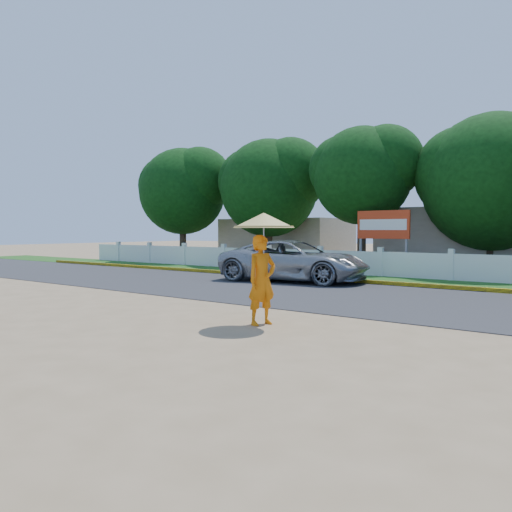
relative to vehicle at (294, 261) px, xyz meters
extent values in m
plane|color=#9E8460|center=(1.96, -7.21, -0.82)|extent=(120.00, 120.00, 0.00)
cube|color=#38383A|center=(1.96, -2.71, -0.81)|extent=(60.00, 7.00, 0.02)
cube|color=#2D601E|center=(1.96, 2.54, -0.81)|extent=(60.00, 3.50, 0.03)
cube|color=yellow|center=(1.96, 0.84, -0.74)|extent=(40.00, 0.18, 0.16)
cube|color=silver|center=(1.96, 3.99, -0.27)|extent=(40.00, 0.10, 1.10)
cube|color=#B7AD99|center=(4.96, 10.79, 0.78)|extent=(10.00, 6.00, 3.20)
cube|color=#B7AD99|center=(-8.04, 11.79, 0.58)|extent=(8.00, 5.00, 2.80)
imported|color=#94979B|center=(0.00, 0.00, 0.00)|extent=(6.28, 3.62, 1.65)
imported|color=orange|center=(4.27, -8.12, 0.15)|extent=(0.64, 0.81, 1.95)
cylinder|color=gray|center=(4.32, -8.12, 0.90)|extent=(0.03, 0.03, 1.26)
cone|color=#D2B861|center=(4.32, -8.12, 1.44)|extent=(1.33, 1.33, 0.32)
cylinder|color=gray|center=(0.52, 5.09, 0.18)|extent=(0.12, 0.12, 2.00)
cylinder|color=gray|center=(2.72, 5.09, 0.18)|extent=(0.12, 0.12, 2.00)
cube|color=red|center=(1.62, 5.09, 1.48)|extent=(2.50, 0.12, 1.30)
cube|color=silver|center=(1.62, 5.03, 1.48)|extent=(2.25, 0.02, 0.49)
cylinder|color=#473828|center=(5.63, 7.95, 0.43)|extent=(0.44, 0.44, 2.51)
sphere|color=#0F4411|center=(5.63, 7.95, 3.41)|extent=(6.28, 6.28, 6.28)
cylinder|color=#473828|center=(-12.82, 6.67, 0.69)|extent=(0.44, 0.44, 3.02)
sphere|color=#0F4411|center=(-12.82, 6.67, 3.75)|extent=(5.62, 5.62, 5.62)
cylinder|color=#473828|center=(-0.19, 6.72, 0.89)|extent=(0.44, 0.44, 3.43)
sphere|color=#0F4411|center=(-0.19, 6.72, 3.96)|extent=(4.95, 4.95, 4.95)
cylinder|color=#473828|center=(-6.48, 7.49, 0.65)|extent=(0.44, 0.44, 2.94)
sphere|color=#0F4411|center=(-6.48, 7.49, 3.70)|extent=(5.77, 5.77, 5.77)
camera|label=1|loc=(10.56, -16.83, 1.23)|focal=35.00mm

